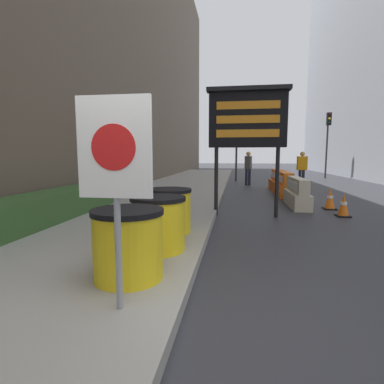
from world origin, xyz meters
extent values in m
plane|color=#2D2D33|center=(0.00, 0.00, 0.00)|extent=(120.00, 120.00, 0.00)
cube|color=#335628|center=(-3.60, 3.32, 0.47)|extent=(0.90, 6.25, 0.62)
cylinder|color=#4C3D2D|center=(-3.63, 7.36, 1.32)|extent=(0.30, 0.30, 2.32)
cylinder|color=#4C3D2D|center=(-4.13, 7.13, 2.28)|extent=(0.54, 1.12, 1.27)
cylinder|color=#4C3D2D|center=(-4.08, 7.68, 2.28)|extent=(0.64, 1.05, 0.80)
cylinder|color=#4C3D2D|center=(-3.50, 6.80, 2.61)|extent=(1.22, 0.44, 0.94)
cylinder|color=#4C3D2D|center=(-4.13, 7.79, 2.68)|extent=(0.83, 1.18, 0.97)
cylinder|color=yellow|center=(-0.72, 0.72, 0.54)|extent=(0.80, 0.80, 0.76)
cylinder|color=black|center=(-0.72, 0.72, 0.95)|extent=(0.83, 0.83, 0.06)
cylinder|color=yellow|center=(-0.65, 1.79, 0.54)|extent=(0.80, 0.80, 0.76)
cylinder|color=black|center=(-0.65, 1.79, 0.95)|extent=(0.83, 0.83, 0.06)
cylinder|color=yellow|center=(-0.72, 2.86, 0.54)|extent=(0.80, 0.80, 0.76)
cylinder|color=black|center=(-0.72, 2.86, 0.95)|extent=(0.83, 0.83, 0.06)
cylinder|color=gray|center=(-0.56, 0.04, 0.91)|extent=(0.06, 0.06, 1.49)
cube|color=white|center=(-0.56, 0.02, 1.65)|extent=(0.68, 0.04, 0.89)
cylinder|color=red|center=(-0.56, 0.00, 1.65)|extent=(0.41, 0.01, 0.41)
cylinder|color=black|center=(-0.02, 5.35, 0.90)|extent=(0.10, 0.10, 1.79)
cylinder|color=black|center=(1.53, 5.35, 0.90)|extent=(0.10, 0.10, 1.79)
cube|color=black|center=(0.75, 5.35, 2.48)|extent=(1.94, 0.24, 1.38)
cube|color=black|center=(0.75, 5.27, 3.22)|extent=(2.06, 0.34, 0.10)
cube|color=orange|center=(0.75, 5.22, 2.82)|extent=(1.55, 0.02, 0.19)
cube|color=orange|center=(0.75, 5.22, 2.48)|extent=(1.55, 0.02, 0.19)
cube|color=orange|center=(0.75, 5.22, 2.14)|extent=(1.55, 0.02, 0.19)
cube|color=beige|center=(2.38, 7.15, 0.22)|extent=(0.50, 2.09, 0.45)
cube|color=beige|center=(2.38, 7.15, 0.67)|extent=(0.30, 2.09, 0.45)
cube|color=white|center=(2.22, 7.15, 0.67)|extent=(0.02, 1.67, 0.22)
cube|color=orange|center=(2.38, 9.61, 0.23)|extent=(0.62, 1.83, 0.47)
cube|color=orange|center=(2.38, 9.61, 0.70)|extent=(0.37, 1.83, 0.47)
cube|color=white|center=(2.19, 9.61, 0.70)|extent=(0.02, 1.46, 0.23)
cube|color=orange|center=(2.38, 11.61, 0.24)|extent=(0.64, 1.83, 0.47)
cube|color=orange|center=(2.38, 11.61, 0.71)|extent=(0.38, 1.83, 0.47)
cube|color=white|center=(2.18, 11.61, 0.71)|extent=(0.02, 1.46, 0.24)
cube|color=black|center=(3.27, 5.68, 0.02)|extent=(0.34, 0.34, 0.04)
cone|color=orange|center=(3.27, 5.68, 0.32)|extent=(0.27, 0.27, 0.56)
cylinder|color=white|center=(3.27, 5.68, 0.35)|extent=(0.16, 0.16, 0.08)
cube|color=black|center=(3.25, 6.75, 0.02)|extent=(0.36, 0.36, 0.04)
cone|color=orange|center=(3.25, 6.75, 0.34)|extent=(0.29, 0.29, 0.60)
cylinder|color=white|center=(3.25, 6.75, 0.37)|extent=(0.16, 0.16, 0.08)
cube|color=black|center=(2.48, 8.61, 0.02)|extent=(0.42, 0.42, 0.04)
cone|color=orange|center=(2.48, 8.61, 0.39)|extent=(0.34, 0.34, 0.71)
cylinder|color=white|center=(2.48, 8.61, 0.43)|extent=(0.19, 0.19, 0.10)
cylinder|color=#2D2D30|center=(0.48, 16.49, 2.27)|extent=(0.12, 0.12, 4.53)
cube|color=black|center=(0.48, 16.33, 4.11)|extent=(0.28, 0.28, 0.84)
sphere|color=#360605|center=(0.48, 16.18, 4.39)|extent=(0.15, 0.15, 0.15)
sphere|color=gold|center=(0.48, 16.18, 4.11)|extent=(0.15, 0.15, 0.15)
sphere|color=black|center=(0.48, 16.18, 3.83)|extent=(0.15, 0.15, 0.15)
cylinder|color=#2D2D30|center=(6.69, 19.70, 2.25)|extent=(0.12, 0.12, 4.49)
cube|color=black|center=(6.69, 19.54, 4.07)|extent=(0.28, 0.28, 0.84)
sphere|color=#360605|center=(6.69, 19.39, 4.35)|extent=(0.15, 0.15, 0.15)
sphere|color=gold|center=(6.69, 19.39, 4.07)|extent=(0.15, 0.15, 0.15)
sphere|color=black|center=(6.69, 19.39, 3.79)|extent=(0.15, 0.15, 0.15)
cylinder|color=#23283D|center=(1.04, 13.89, 0.43)|extent=(0.14, 0.14, 0.87)
cylinder|color=#23283D|center=(1.20, 13.89, 0.43)|extent=(0.14, 0.14, 0.87)
cube|color=#47423D|center=(1.12, 13.89, 1.21)|extent=(0.40, 0.53, 0.69)
sphere|color=gold|center=(1.12, 13.89, 1.68)|extent=(0.24, 0.24, 0.24)
cylinder|color=#23283D|center=(3.68, 13.25, 0.43)|extent=(0.14, 0.14, 0.86)
cylinder|color=#23283D|center=(3.84, 13.25, 0.43)|extent=(0.14, 0.14, 0.86)
cube|color=orange|center=(3.76, 13.25, 1.21)|extent=(0.47, 0.29, 0.68)
sphere|color=tan|center=(3.76, 13.25, 1.67)|extent=(0.24, 0.24, 0.24)
camera|label=1|loc=(0.50, -2.49, 1.58)|focal=28.00mm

